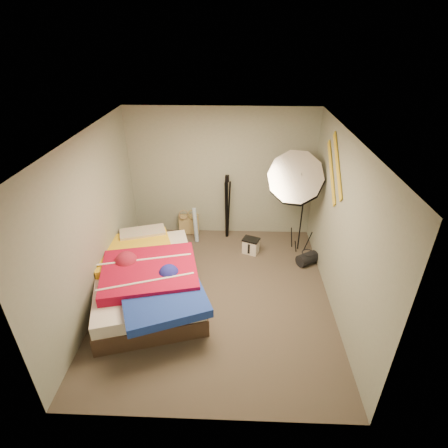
{
  "coord_description": "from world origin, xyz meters",
  "views": [
    {
      "loc": [
        0.29,
        -4.22,
        3.68
      ],
      "look_at": [
        0.1,
        0.6,
        0.95
      ],
      "focal_mm": 28.0,
      "sensor_mm": 36.0,
      "label": 1
    }
  ],
  "objects_px": {
    "wrapping_roll": "(195,225)",
    "duffel_bag": "(307,259)",
    "bed": "(147,278)",
    "photo_umbrella": "(296,179)",
    "tote_bag": "(189,224)",
    "camera_tripod": "(227,203)",
    "camera_case": "(251,246)"
  },
  "relations": [
    {
      "from": "duffel_bag",
      "to": "bed",
      "type": "bearing_deg",
      "value": 166.51
    },
    {
      "from": "wrapping_roll",
      "to": "tote_bag",
      "type": "bearing_deg",
      "value": 120.63
    },
    {
      "from": "wrapping_roll",
      "to": "photo_umbrella",
      "type": "bearing_deg",
      "value": -9.86
    },
    {
      "from": "duffel_bag",
      "to": "bed",
      "type": "relative_size",
      "value": 0.14
    },
    {
      "from": "photo_umbrella",
      "to": "tote_bag",
      "type": "bearing_deg",
      "value": 162.89
    },
    {
      "from": "bed",
      "to": "photo_umbrella",
      "type": "relative_size",
      "value": 1.27
    },
    {
      "from": "bed",
      "to": "photo_umbrella",
      "type": "height_order",
      "value": "photo_umbrella"
    },
    {
      "from": "wrapping_roll",
      "to": "camera_case",
      "type": "xyz_separation_m",
      "value": [
        1.07,
        -0.39,
        -0.2
      ]
    },
    {
      "from": "wrapping_roll",
      "to": "photo_umbrella",
      "type": "xyz_separation_m",
      "value": [
        1.77,
        -0.31,
        1.11
      ]
    },
    {
      "from": "camera_case",
      "to": "duffel_bag",
      "type": "relative_size",
      "value": 0.77
    },
    {
      "from": "wrapping_roll",
      "to": "duffel_bag",
      "type": "distance_m",
      "value": 2.19
    },
    {
      "from": "tote_bag",
      "to": "photo_umbrella",
      "type": "xyz_separation_m",
      "value": [
        1.95,
        -0.6,
        1.26
      ]
    },
    {
      "from": "bed",
      "to": "camera_case",
      "type": "bearing_deg",
      "value": 37.23
    },
    {
      "from": "tote_bag",
      "to": "duffel_bag",
      "type": "distance_m",
      "value": 2.44
    },
    {
      "from": "wrapping_roll",
      "to": "photo_umbrella",
      "type": "distance_m",
      "value": 2.12
    },
    {
      "from": "bed",
      "to": "photo_umbrella",
      "type": "bearing_deg",
      "value": 29.51
    },
    {
      "from": "wrapping_roll",
      "to": "camera_case",
      "type": "relative_size",
      "value": 2.49
    },
    {
      "from": "camera_case",
      "to": "duffel_bag",
      "type": "distance_m",
      "value": 1.04
    },
    {
      "from": "tote_bag",
      "to": "camera_tripod",
      "type": "xyz_separation_m",
      "value": [
        0.78,
        -0.12,
        0.55
      ]
    },
    {
      "from": "camera_case",
      "to": "bed",
      "type": "xyz_separation_m",
      "value": [
        -1.63,
        -1.24,
        0.18
      ]
    },
    {
      "from": "camera_tripod",
      "to": "bed",
      "type": "bearing_deg",
      "value": -122.97
    },
    {
      "from": "duffel_bag",
      "to": "wrapping_roll",
      "type": "bearing_deg",
      "value": 128.01
    },
    {
      "from": "tote_bag",
      "to": "camera_case",
      "type": "distance_m",
      "value": 1.41
    },
    {
      "from": "tote_bag",
      "to": "camera_tripod",
      "type": "height_order",
      "value": "camera_tripod"
    },
    {
      "from": "wrapping_roll",
      "to": "camera_tripod",
      "type": "distance_m",
      "value": 0.75
    },
    {
      "from": "bed",
      "to": "camera_tripod",
      "type": "bearing_deg",
      "value": 57.03
    },
    {
      "from": "bed",
      "to": "photo_umbrella",
      "type": "xyz_separation_m",
      "value": [
        2.34,
        1.32,
        1.14
      ]
    },
    {
      "from": "camera_case",
      "to": "bed",
      "type": "bearing_deg",
      "value": -119.91
    },
    {
      "from": "photo_umbrella",
      "to": "bed",
      "type": "bearing_deg",
      "value": -150.49
    },
    {
      "from": "camera_tripod",
      "to": "photo_umbrella",
      "type": "bearing_deg",
      "value": -22.3
    },
    {
      "from": "tote_bag",
      "to": "camera_tripod",
      "type": "distance_m",
      "value": 0.96
    },
    {
      "from": "camera_tripod",
      "to": "wrapping_roll",
      "type": "bearing_deg",
      "value": -164.2
    }
  ]
}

